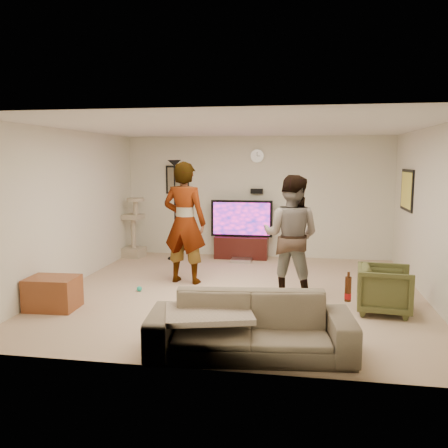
% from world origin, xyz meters
% --- Properties ---
extents(floor, '(5.50, 5.50, 0.02)m').
position_xyz_m(floor, '(0.00, 0.00, -0.01)').
color(floor, '#C5AB8D').
rests_on(floor, ground).
extents(ceiling, '(5.50, 5.50, 0.02)m').
position_xyz_m(ceiling, '(0.00, 0.00, 2.51)').
color(ceiling, silver).
rests_on(ceiling, wall_back).
extents(wall_back, '(5.50, 0.04, 2.50)m').
position_xyz_m(wall_back, '(0.00, 2.75, 1.25)').
color(wall_back, silver).
rests_on(wall_back, floor).
extents(wall_front, '(5.50, 0.04, 2.50)m').
position_xyz_m(wall_front, '(0.00, -2.75, 1.25)').
color(wall_front, silver).
rests_on(wall_front, floor).
extents(wall_left, '(0.04, 5.50, 2.50)m').
position_xyz_m(wall_left, '(-2.75, 0.00, 1.25)').
color(wall_left, silver).
rests_on(wall_left, floor).
extents(wall_right, '(0.04, 5.50, 2.50)m').
position_xyz_m(wall_right, '(2.75, 0.00, 1.25)').
color(wall_right, silver).
rests_on(wall_right, floor).
extents(wall_clock, '(0.26, 0.04, 0.26)m').
position_xyz_m(wall_clock, '(0.00, 2.72, 2.10)').
color(wall_clock, white).
rests_on(wall_clock, wall_back).
extents(wall_speaker, '(0.25, 0.10, 0.10)m').
position_xyz_m(wall_speaker, '(0.00, 2.69, 1.38)').
color(wall_speaker, black).
rests_on(wall_speaker, wall_back).
extents(picture_back, '(0.42, 0.03, 0.52)m').
position_xyz_m(picture_back, '(-1.70, 2.73, 1.60)').
color(picture_back, '#655E49').
rests_on(picture_back, wall_back).
extents(picture_right, '(0.03, 0.78, 0.62)m').
position_xyz_m(picture_right, '(2.73, 1.60, 1.50)').
color(picture_right, '#FEF155').
rests_on(picture_right, wall_right).
extents(tv_stand, '(1.08, 0.45, 0.45)m').
position_xyz_m(tv_stand, '(-0.29, 2.50, 0.23)').
color(tv_stand, black).
rests_on(tv_stand, floor).
extents(console_box, '(0.40, 0.30, 0.07)m').
position_xyz_m(console_box, '(-0.24, 2.11, 0.04)').
color(console_box, '#B6B6B6').
rests_on(console_box, floor).
extents(tv, '(1.26, 0.08, 0.75)m').
position_xyz_m(tv, '(-0.29, 2.50, 0.83)').
color(tv, black).
rests_on(tv, tv_stand).
extents(tv_screen, '(1.16, 0.01, 0.66)m').
position_xyz_m(tv_screen, '(-0.29, 2.46, 0.83)').
color(tv_screen, '#E81D8D').
rests_on(tv_screen, tv).
extents(floor_lamp, '(0.32, 0.32, 2.02)m').
position_xyz_m(floor_lamp, '(-1.62, 2.19, 1.01)').
color(floor_lamp, black).
rests_on(floor_lamp, floor).
extents(cat_tree, '(0.46, 0.46, 1.25)m').
position_xyz_m(cat_tree, '(-2.53, 2.24, 0.62)').
color(cat_tree, tan).
rests_on(cat_tree, floor).
extents(person_left, '(0.80, 0.59, 2.00)m').
position_xyz_m(person_left, '(-0.96, 0.42, 1.00)').
color(person_left, gray).
rests_on(person_left, floor).
extents(person_right, '(1.02, 0.88, 1.81)m').
position_xyz_m(person_right, '(0.78, -0.05, 0.90)').
color(person_right, '#3B5D8E').
rests_on(person_right, floor).
extents(sofa, '(2.20, 1.05, 0.62)m').
position_xyz_m(sofa, '(0.43, -2.30, 0.31)').
color(sofa, '#695D4B').
rests_on(sofa, floor).
extents(throw_blanket, '(1.06, 0.92, 0.06)m').
position_xyz_m(throw_blanket, '(-0.02, -2.30, 0.42)').
color(throw_blanket, tan).
rests_on(throw_blanket, sofa).
extents(beer_bottle, '(0.06, 0.06, 0.25)m').
position_xyz_m(beer_bottle, '(1.40, -2.30, 0.75)').
color(beer_bottle, '#481F0A').
rests_on(beer_bottle, sofa).
extents(armchair, '(0.76, 0.74, 0.63)m').
position_xyz_m(armchair, '(2.04, -0.66, 0.32)').
color(armchair, '#494D27').
rests_on(armchair, floor).
extents(side_table, '(0.68, 0.52, 0.44)m').
position_xyz_m(side_table, '(-2.40, -1.25, 0.22)').
color(side_table, brown).
rests_on(side_table, floor).
extents(toy_ball, '(0.08, 0.08, 0.08)m').
position_xyz_m(toy_ball, '(-1.53, -0.24, 0.04)').
color(toy_ball, '#20AE90').
rests_on(toy_ball, floor).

